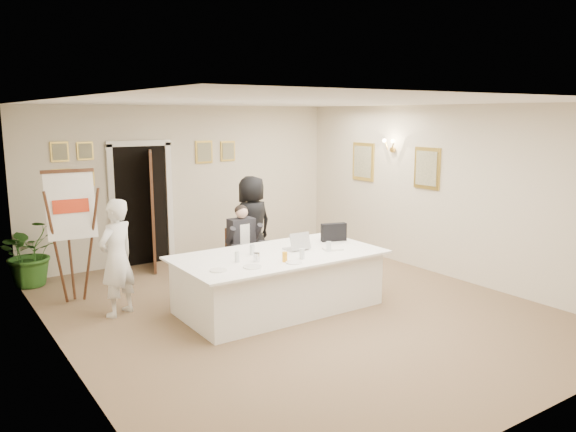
# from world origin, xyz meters

# --- Properties ---
(floor) EXTENTS (7.00, 7.00, 0.00)m
(floor) POSITION_xyz_m (0.00, 0.00, 0.00)
(floor) COLOR brown
(floor) RESTS_ON ground
(ceiling) EXTENTS (6.00, 7.00, 0.02)m
(ceiling) POSITION_xyz_m (0.00, 0.00, 2.80)
(ceiling) COLOR white
(ceiling) RESTS_ON wall_back
(wall_back) EXTENTS (6.00, 0.10, 2.80)m
(wall_back) POSITION_xyz_m (0.00, 3.50, 1.40)
(wall_back) COLOR beige
(wall_back) RESTS_ON floor
(wall_front) EXTENTS (6.00, 0.10, 2.80)m
(wall_front) POSITION_xyz_m (0.00, -3.50, 1.40)
(wall_front) COLOR beige
(wall_front) RESTS_ON floor
(wall_left) EXTENTS (0.10, 7.00, 2.80)m
(wall_left) POSITION_xyz_m (-3.00, 0.00, 1.40)
(wall_left) COLOR beige
(wall_left) RESTS_ON floor
(wall_right) EXTENTS (0.10, 7.00, 2.80)m
(wall_right) POSITION_xyz_m (3.00, 0.00, 1.40)
(wall_right) COLOR beige
(wall_right) RESTS_ON floor
(doorway) EXTENTS (1.14, 0.86, 2.20)m
(doorway) POSITION_xyz_m (-0.88, 3.32, 1.04)
(doorway) COLOR black
(doorway) RESTS_ON floor
(pictures_back_wall) EXTENTS (3.40, 0.06, 0.80)m
(pictures_back_wall) POSITION_xyz_m (-0.80, 3.47, 1.85)
(pictures_back_wall) COLOR gold
(pictures_back_wall) RESTS_ON wall_back
(pictures_right_wall) EXTENTS (0.06, 2.20, 0.80)m
(pictures_right_wall) POSITION_xyz_m (2.97, 1.20, 1.75)
(pictures_right_wall) COLOR gold
(pictures_right_wall) RESTS_ON wall_right
(wall_sconce) EXTENTS (0.20, 0.30, 0.24)m
(wall_sconce) POSITION_xyz_m (2.90, 1.20, 2.10)
(wall_sconce) COLOR #BC923C
(wall_sconce) RESTS_ON wall_right
(conference_table) EXTENTS (2.82, 1.50, 0.78)m
(conference_table) POSITION_xyz_m (-0.18, 0.14, 0.39)
(conference_table) COLOR white
(conference_table) RESTS_ON floor
(seated_man) EXTENTS (0.60, 0.63, 1.29)m
(seated_man) POSITION_xyz_m (-0.05, 1.34, 0.64)
(seated_man) COLOR black
(seated_man) RESTS_ON floor
(flip_chart) EXTENTS (0.66, 0.43, 1.87)m
(flip_chart) POSITION_xyz_m (-2.45, 1.96, 0.86)
(flip_chart) COLOR #341F10
(flip_chart) RESTS_ON floor
(standing_man) EXTENTS (0.68, 0.61, 1.57)m
(standing_man) POSITION_xyz_m (-2.08, 1.12, 0.78)
(standing_man) COLOR white
(standing_man) RESTS_ON floor
(standing_woman) EXTENTS (0.87, 0.64, 1.63)m
(standing_woman) POSITION_xyz_m (0.50, 2.00, 0.81)
(standing_woman) COLOR black
(standing_woman) RESTS_ON floor
(potted_palm) EXTENTS (1.15, 1.06, 1.06)m
(potted_palm) POSITION_xyz_m (-2.80, 3.20, 0.53)
(potted_palm) COLOR #295B1E
(potted_palm) RESTS_ON floor
(laptop) EXTENTS (0.32, 0.35, 0.28)m
(laptop) POSITION_xyz_m (0.16, 0.22, 0.91)
(laptop) COLOR #B7BABC
(laptop) RESTS_ON conference_table
(laptop_bag) EXTENTS (0.40, 0.21, 0.27)m
(laptop_bag) POSITION_xyz_m (0.94, 0.33, 0.91)
(laptop_bag) COLOR black
(laptop_bag) RESTS_ON conference_table
(paper_stack) EXTENTS (0.31, 0.26, 0.03)m
(paper_stack) POSITION_xyz_m (0.57, -0.10, 0.79)
(paper_stack) COLOR white
(paper_stack) RESTS_ON conference_table
(plate_left) EXTENTS (0.25, 0.25, 0.01)m
(plate_left) POSITION_xyz_m (-1.25, -0.16, 0.78)
(plate_left) COLOR white
(plate_left) RESTS_ON conference_table
(plate_mid) EXTENTS (0.25, 0.25, 0.01)m
(plate_mid) POSITION_xyz_m (-0.83, -0.26, 0.78)
(plate_mid) COLOR white
(plate_mid) RESTS_ON conference_table
(plate_near) EXTENTS (0.28, 0.28, 0.01)m
(plate_near) POSITION_xyz_m (-0.28, -0.37, 0.78)
(plate_near) COLOR white
(plate_near) RESTS_ON conference_table
(glass_a) EXTENTS (0.08, 0.08, 0.14)m
(glass_a) POSITION_xyz_m (-0.86, 0.07, 0.84)
(glass_a) COLOR silver
(glass_a) RESTS_ON conference_table
(glass_b) EXTENTS (0.09, 0.09, 0.14)m
(glass_b) POSITION_xyz_m (-0.08, -0.27, 0.84)
(glass_b) COLOR silver
(glass_b) RESTS_ON conference_table
(glass_c) EXTENTS (0.09, 0.09, 0.14)m
(glass_c) POSITION_xyz_m (0.47, -0.14, 0.84)
(glass_c) COLOR silver
(glass_c) RESTS_ON conference_table
(glass_d) EXTENTS (0.07, 0.07, 0.14)m
(glass_d) POSITION_xyz_m (-0.50, 0.29, 0.84)
(glass_d) COLOR silver
(glass_d) RESTS_ON conference_table
(oj_glass) EXTENTS (0.08, 0.08, 0.13)m
(oj_glass) POSITION_xyz_m (-0.34, -0.26, 0.84)
(oj_glass) COLOR orange
(oj_glass) RESTS_ON conference_table
(steel_jug) EXTENTS (0.10, 0.10, 0.11)m
(steel_jug) POSITION_xyz_m (-0.63, -0.04, 0.83)
(steel_jug) COLOR silver
(steel_jug) RESTS_ON conference_table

